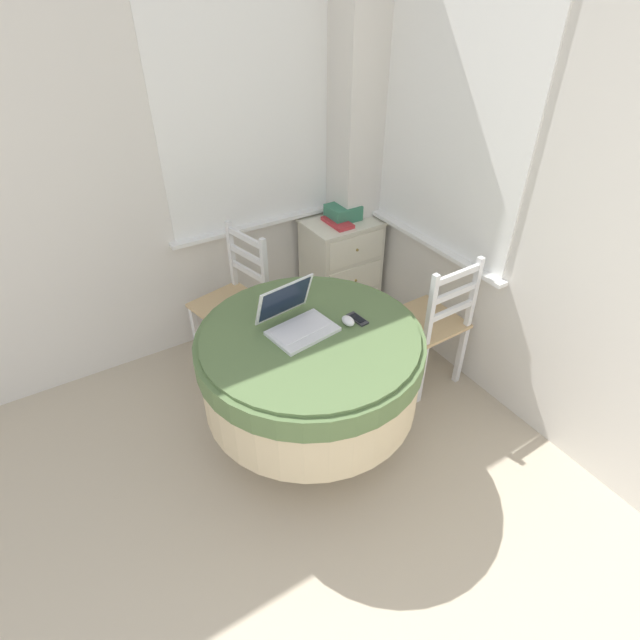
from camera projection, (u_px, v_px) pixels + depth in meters
corner_room_shell at (341, 218)px, 2.17m from camera, size 4.63×5.16×2.55m
round_dining_table at (310, 363)px, 2.51m from camera, size 1.12×1.12×0.74m
laptop at (296, 320)px, 2.40m from camera, size 0.35×0.33×0.22m
computer_mouse at (348, 321)px, 2.44m from camera, size 0.05×0.08×0.04m
cell_phone at (357, 319)px, 2.48m from camera, size 0.06×0.12×0.01m
dining_chair_near_back_window at (235, 302)px, 3.15m from camera, size 0.47×0.46×0.89m
dining_chair_near_right_window at (431, 324)px, 2.96m from camera, size 0.39×0.41×0.89m
corner_cabinet at (341, 268)px, 3.64m from camera, size 0.51×0.40×0.74m
storage_box at (343, 212)px, 3.41m from camera, size 0.21×0.18×0.10m
book_on_cabinet at (338, 222)px, 3.37m from camera, size 0.12×0.24×0.02m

